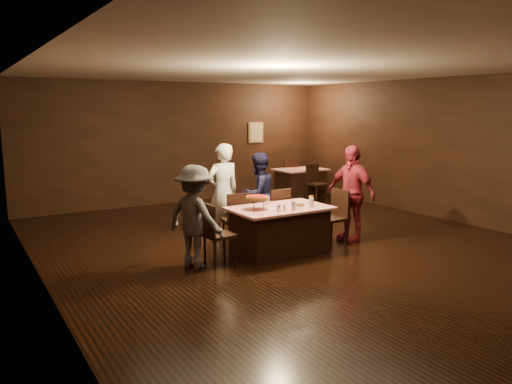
{
  "coord_description": "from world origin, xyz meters",
  "views": [
    {
      "loc": [
        -4.92,
        -6.65,
        2.35
      ],
      "look_at": [
        -0.72,
        0.19,
        1.0
      ],
      "focal_mm": 35.0,
      "sensor_mm": 36.0,
      "label": 1
    }
  ],
  "objects_px": {
    "chair_back_near": "(317,183)",
    "glass_front_left": "(293,206)",
    "chair_far_right": "(275,214)",
    "glass_back": "(267,200)",
    "chair_far_left": "(236,219)",
    "glass_amber": "(311,200)",
    "pizza_stand": "(257,198)",
    "diner_grey_knit": "(195,217)",
    "chair_end_left": "(220,234)",
    "chair_back_far": "(288,177)",
    "diner_red_shirt": "(351,193)",
    "back_table": "(300,183)",
    "chair_end_right": "(332,217)",
    "diner_white_jacket": "(223,192)",
    "plate_empty": "(302,202)",
    "glass_front_right": "(311,203)",
    "diner_navy_hoodie": "(258,194)",
    "main_table": "(280,230)"
  },
  "relations": [
    {
      "from": "chair_back_near",
      "to": "glass_front_left",
      "type": "bearing_deg",
      "value": -137.13
    },
    {
      "from": "chair_far_right",
      "to": "glass_back",
      "type": "distance_m",
      "value": 0.73
    },
    {
      "from": "chair_back_near",
      "to": "glass_front_left",
      "type": "xyz_separation_m",
      "value": [
        -3.33,
        -3.59,
        0.37
      ]
    },
    {
      "from": "chair_far_left",
      "to": "glass_amber",
      "type": "height_order",
      "value": "chair_far_left"
    },
    {
      "from": "pizza_stand",
      "to": "glass_back",
      "type": "xyz_separation_m",
      "value": [
        0.35,
        0.25,
        -0.11
      ]
    },
    {
      "from": "chair_far_right",
      "to": "diner_grey_knit",
      "type": "distance_m",
      "value": 2.03
    },
    {
      "from": "chair_end_left",
      "to": "chair_back_far",
      "type": "xyz_separation_m",
      "value": [
        4.48,
        4.59,
        0.0
      ]
    },
    {
      "from": "chair_far_right",
      "to": "pizza_stand",
      "type": "relative_size",
      "value": 2.5
    },
    {
      "from": "diner_grey_knit",
      "to": "diner_red_shirt",
      "type": "distance_m",
      "value": 3.01
    },
    {
      "from": "back_table",
      "to": "glass_back",
      "type": "xyz_separation_m",
      "value": [
        -3.43,
        -3.69,
        0.46
      ]
    },
    {
      "from": "chair_end_right",
      "to": "glass_amber",
      "type": "relative_size",
      "value": 6.79
    },
    {
      "from": "back_table",
      "to": "chair_far_left",
      "type": "relative_size",
      "value": 1.37
    },
    {
      "from": "diner_white_jacket",
      "to": "diner_grey_knit",
      "type": "xyz_separation_m",
      "value": [
        -1.13,
        -1.26,
        -0.1
      ]
    },
    {
      "from": "chair_back_far",
      "to": "glass_amber",
      "type": "xyz_separation_m",
      "value": [
        -2.78,
        -4.64,
        0.37
      ]
    },
    {
      "from": "back_table",
      "to": "diner_red_shirt",
      "type": "distance_m",
      "value": 4.42
    },
    {
      "from": "plate_empty",
      "to": "glass_front_right",
      "type": "distance_m",
      "value": 0.42
    },
    {
      "from": "diner_grey_knit",
      "to": "diner_navy_hoodie",
      "type": "bearing_deg",
      "value": -81.38
    },
    {
      "from": "diner_navy_hoodie",
      "to": "glass_amber",
      "type": "height_order",
      "value": "diner_navy_hoodie"
    },
    {
      "from": "chair_back_far",
      "to": "glass_back",
      "type": "height_order",
      "value": "chair_back_far"
    },
    {
      "from": "chair_end_left",
      "to": "glass_amber",
      "type": "distance_m",
      "value": 1.74
    },
    {
      "from": "main_table",
      "to": "pizza_stand",
      "type": "bearing_deg",
      "value": 172.87
    },
    {
      "from": "chair_far_right",
      "to": "chair_end_right",
      "type": "bearing_deg",
      "value": 132.95
    },
    {
      "from": "chair_far_right",
      "to": "back_table",
      "type": "bearing_deg",
      "value": -132.7
    },
    {
      "from": "glass_amber",
      "to": "glass_back",
      "type": "bearing_deg",
      "value": 151.7
    },
    {
      "from": "back_table",
      "to": "glass_front_left",
      "type": "distance_m",
      "value": 5.45
    },
    {
      "from": "pizza_stand",
      "to": "plate_empty",
      "type": "relative_size",
      "value": 1.52
    },
    {
      "from": "chair_end_left",
      "to": "pizza_stand",
      "type": "bearing_deg",
      "value": -85.89
    },
    {
      "from": "chair_end_right",
      "to": "diner_red_shirt",
      "type": "bearing_deg",
      "value": 87.09
    },
    {
      "from": "plate_empty",
      "to": "glass_amber",
      "type": "bearing_deg",
      "value": -75.96
    },
    {
      "from": "chair_back_far",
      "to": "diner_white_jacket",
      "type": "xyz_separation_m",
      "value": [
        -3.73,
        -3.28,
        0.39
      ]
    },
    {
      "from": "chair_end_right",
      "to": "diner_white_jacket",
      "type": "height_order",
      "value": "diner_white_jacket"
    },
    {
      "from": "main_table",
      "to": "plate_empty",
      "type": "distance_m",
      "value": 0.69
    },
    {
      "from": "chair_far_left",
      "to": "diner_white_jacket",
      "type": "height_order",
      "value": "diner_white_jacket"
    },
    {
      "from": "chair_far_left",
      "to": "plate_empty",
      "type": "height_order",
      "value": "chair_far_left"
    },
    {
      "from": "chair_end_right",
      "to": "diner_red_shirt",
      "type": "distance_m",
      "value": 0.58
    },
    {
      "from": "main_table",
      "to": "chair_back_far",
      "type": "xyz_separation_m",
      "value": [
        3.38,
        4.59,
        0.09
      ]
    },
    {
      "from": "back_table",
      "to": "glass_front_right",
      "type": "bearing_deg",
      "value": -124.67
    },
    {
      "from": "diner_red_shirt",
      "to": "glass_amber",
      "type": "xyz_separation_m",
      "value": [
        -0.93,
        -0.06,
        -0.02
      ]
    },
    {
      "from": "glass_front_right",
      "to": "glass_amber",
      "type": "relative_size",
      "value": 1.0
    },
    {
      "from": "chair_far_left",
      "to": "diner_red_shirt",
      "type": "distance_m",
      "value": 2.11
    },
    {
      "from": "back_table",
      "to": "glass_front_right",
      "type": "height_order",
      "value": "glass_front_right"
    },
    {
      "from": "main_table",
      "to": "chair_end_left",
      "type": "relative_size",
      "value": 1.68
    },
    {
      "from": "diner_navy_hoodie",
      "to": "glass_back",
      "type": "xyz_separation_m",
      "value": [
        -0.4,
        -0.92,
        0.07
      ]
    },
    {
      "from": "plate_empty",
      "to": "glass_back",
      "type": "distance_m",
      "value": 0.62
    },
    {
      "from": "chair_far_left",
      "to": "glass_front_right",
      "type": "xyz_separation_m",
      "value": [
        0.85,
        -1.0,
        0.37
      ]
    },
    {
      "from": "chair_far_left",
      "to": "diner_white_jacket",
      "type": "xyz_separation_m",
      "value": [
        0.05,
        0.57,
        0.39
      ]
    },
    {
      "from": "diner_red_shirt",
      "to": "glass_back",
      "type": "bearing_deg",
      "value": -109.32
    },
    {
      "from": "chair_end_right",
      "to": "glass_front_right",
      "type": "distance_m",
      "value": 0.79
    },
    {
      "from": "chair_far_right",
      "to": "diner_grey_knit",
      "type": "bearing_deg",
      "value": 20.29
    },
    {
      "from": "back_table",
      "to": "chair_end_right",
      "type": "relative_size",
      "value": 1.37
    }
  ]
}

